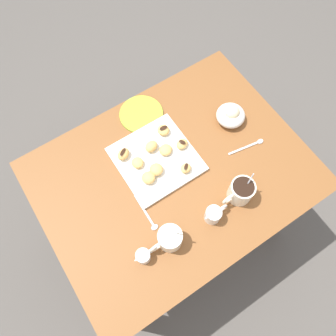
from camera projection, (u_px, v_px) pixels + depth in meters
The scene contains 24 objects.
ground_plane at pixel (172, 219), 2.00m from camera, with size 8.00×8.00×0.00m, color #514C47.
dining_table at pixel (173, 185), 1.44m from camera, with size 1.07×0.82×0.75m.
pastry_plate_square at pixel (156, 159), 1.33m from camera, with size 0.31×0.31×0.02m, color silver.
coffee_mug_cream_left at pixel (241, 191), 1.23m from camera, with size 0.13×0.09×0.15m.
coffee_mug_cream_right at pixel (169, 238), 1.17m from camera, with size 0.13×0.09×0.14m.
cream_pitcher_white at pixel (213, 214), 1.21m from camera, with size 0.10×0.06×0.07m.
ice_cream_bowl at pixel (231, 115), 1.38m from camera, with size 0.12×0.12×0.09m.
chocolate_sauce_pitcher at pixel (143, 256), 1.16m from camera, with size 0.09×0.05×0.06m.
saucer_lime_left at pixel (141, 114), 1.42m from camera, with size 0.19×0.19×0.01m, color #9EC633.
loose_spoon_near_saucer at pixel (250, 145), 1.36m from camera, with size 0.16×0.04×0.01m.
loose_spoon_by_plate at pixel (148, 217), 1.24m from camera, with size 0.03×0.16×0.01m.
beignet_0 at pixel (182, 144), 1.33m from camera, with size 0.04×0.05×0.03m, color #E5B260.
chocolate_drizzle_0 at pixel (182, 142), 1.32m from camera, with size 0.03×0.02×0.01m, color black.
beignet_1 at pixel (149, 178), 1.27m from camera, with size 0.05×0.05×0.04m, color #E5B260.
beignet_2 at pixel (163, 130), 1.36m from camera, with size 0.05×0.05×0.03m, color #E5B260.
chocolate_drizzle_2 at pixel (163, 128), 1.34m from camera, with size 0.03×0.02×0.01m, color black.
beignet_3 at pixel (151, 146), 1.32m from camera, with size 0.04×0.06×0.04m, color #E5B260.
beignet_4 at pixel (138, 163), 1.30m from camera, with size 0.05×0.05×0.03m, color #E5B260.
beignet_5 at pixel (166, 150), 1.32m from camera, with size 0.05×0.05×0.03m, color #E5B260.
beignet_6 at pixel (123, 154), 1.31m from camera, with size 0.06×0.04×0.04m, color #E5B260.
chocolate_drizzle_6 at pixel (123, 152), 1.29m from camera, with size 0.04×0.01×0.01m, color black.
beignet_7 at pixel (156, 170), 1.28m from camera, with size 0.05×0.05×0.04m, color #E5B260.
beignet_8 at pixel (186, 168), 1.29m from camera, with size 0.04×0.04×0.03m, color #E5B260.
chocolate_drizzle_8 at pixel (186, 167), 1.28m from camera, with size 0.03×0.01×0.01m, color black.
Camera 1 is at (0.29, 0.40, 1.97)m, focal length 34.93 mm.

